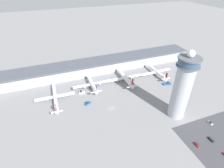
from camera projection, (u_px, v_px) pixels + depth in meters
name	position (u px, v px, depth m)	size (l,w,h in m)	color
ground_plane	(111.00, 108.00, 154.85)	(1000.00, 1000.00, 0.00)	gray
terminal_building	(90.00, 67.00, 205.72)	(258.10, 25.00, 13.88)	#A3A8B2
control_tower	(182.00, 87.00, 133.29)	(16.64, 16.64, 58.18)	#ADB2BC
parking_lot_surface	(224.00, 136.00, 129.35)	(64.00, 40.00, 0.01)	#424247
airplane_gate_alpha	(55.00, 97.00, 162.67)	(36.73, 45.66, 11.25)	silver
airplane_gate_bravo	(92.00, 84.00, 179.81)	(39.93, 32.08, 13.32)	white
airplane_gate_charlie	(125.00, 78.00, 190.12)	(40.89, 38.65, 13.65)	white
airplane_gate_delta	(157.00, 72.00, 201.66)	(38.60, 36.80, 11.80)	white
service_truck_catering	(167.00, 84.00, 186.30)	(8.86, 4.48, 3.18)	black
service_truck_fuel	(82.00, 92.00, 173.26)	(6.29, 3.83, 3.15)	black
service_truck_baggage	(88.00, 103.00, 159.37)	(6.51, 4.64, 2.50)	black
car_maroon_suv	(197.00, 145.00, 121.93)	(1.77, 4.39, 1.53)	black
car_white_wagon	(211.00, 139.00, 125.79)	(1.95, 4.66, 1.43)	black
car_black_suv	(210.00, 123.00, 139.39)	(1.96, 4.39, 1.56)	black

